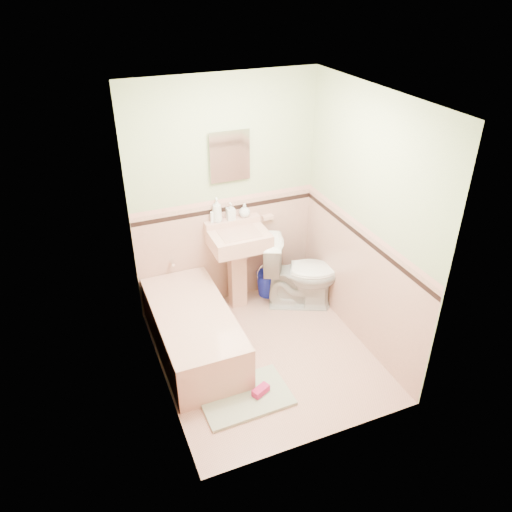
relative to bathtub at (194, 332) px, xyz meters
name	(u,v)px	position (x,y,z in m)	size (l,w,h in m)	color
floor	(266,354)	(0.63, -0.33, -0.23)	(2.20, 2.20, 0.00)	#D9A28E
ceiling	(269,97)	(0.63, -0.33, 2.27)	(2.20, 2.20, 0.00)	white
wall_back	(225,197)	(0.63, 0.77, 1.02)	(2.50, 2.50, 0.00)	beige
wall_front	(330,317)	(0.63, -1.43, 1.02)	(2.50, 2.50, 0.00)	beige
wall_left	(152,268)	(-0.37, -0.33, 1.02)	(2.50, 2.50, 0.00)	beige
wall_right	(365,225)	(1.63, -0.33, 1.02)	(2.50, 2.50, 0.00)	beige
wainscot_back	(227,252)	(0.63, 0.76, 0.38)	(2.00, 2.00, 0.00)	#DCA793
wainscot_front	(323,384)	(0.63, -1.42, 0.38)	(2.00, 2.00, 0.00)	#DCA793
wainscot_left	(162,331)	(-0.36, -0.33, 0.38)	(2.20, 2.20, 0.00)	#DCA793
wainscot_right	(357,283)	(1.62, -0.33, 0.38)	(2.20, 2.20, 0.00)	#DCA793
accent_back	(226,209)	(0.63, 0.75, 0.90)	(2.00, 2.00, 0.00)	black
accent_front	(328,330)	(0.63, -1.41, 0.90)	(2.00, 2.00, 0.00)	black
accent_left	(156,281)	(-0.35, -0.33, 0.89)	(2.20, 2.20, 0.00)	black
accent_right	(362,237)	(1.61, -0.33, 0.89)	(2.20, 2.20, 0.00)	black
cap_back	(226,200)	(0.63, 0.75, 0.99)	(2.00, 2.00, 0.00)	#D99989
cap_front	(329,319)	(0.63, -1.41, 0.99)	(2.00, 2.00, 0.00)	#D99989
cap_left	(155,270)	(-0.35, -0.33, 1.00)	(2.20, 2.20, 0.00)	#D99989
cap_right	(363,228)	(1.61, -0.33, 1.00)	(2.20, 2.20, 0.00)	#D99989
bathtub	(194,332)	(0.00, 0.00, 0.00)	(0.70, 1.50, 0.45)	#D49E8A
tub_faucet	(172,262)	(0.00, 0.72, 0.41)	(0.04, 0.04, 0.12)	silver
sink	(239,270)	(0.68, 0.53, 0.25)	(0.60, 0.50, 0.95)	#D49E8A
sink_faucet	(234,226)	(0.68, 0.67, 0.72)	(0.02, 0.02, 0.10)	silver
medicine_cabinet	(229,156)	(0.68, 0.74, 1.47)	(0.37, 0.04, 0.46)	white
soap_dish	(268,217)	(1.10, 0.73, 0.72)	(0.12, 0.07, 0.04)	#D49E8A
soap_bottle_left	(217,210)	(0.52, 0.71, 0.92)	(0.10, 0.10, 0.27)	#B2B2B2
soap_bottle_mid	(231,211)	(0.67, 0.71, 0.88)	(0.08, 0.09, 0.19)	#B2B2B2
soap_bottle_right	(245,210)	(0.82, 0.71, 0.87)	(0.12, 0.12, 0.15)	#B2B2B2
tube	(212,217)	(0.46, 0.71, 0.85)	(0.04, 0.04, 0.12)	white
toilet	(300,272)	(1.32, 0.32, 0.19)	(0.47, 0.82, 0.83)	white
bucket	(268,283)	(1.08, 0.64, -0.08)	(0.28, 0.28, 0.28)	#1220B6
bath_mat	(245,396)	(0.23, -0.78, -0.21)	(0.79, 0.53, 0.03)	#9EAC8F
shoe	(261,391)	(0.37, -0.82, -0.16)	(0.17, 0.08, 0.07)	#BF1E59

